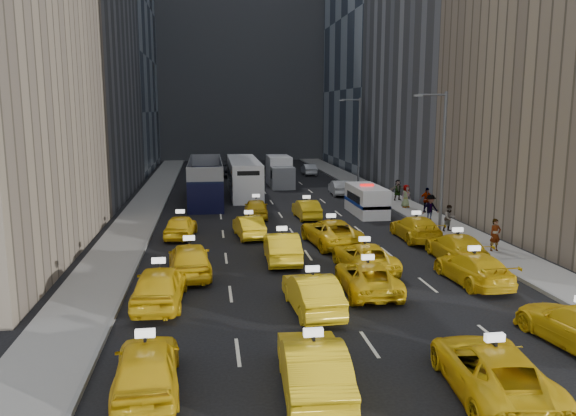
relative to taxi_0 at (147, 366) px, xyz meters
name	(u,v)px	position (x,y,z in m)	size (l,w,h in m)	color
ground	(342,305)	(7.18, 6.28, -0.77)	(160.00, 160.00, 0.00)	black
sidewalk_west	(146,206)	(-3.32, 31.28, -0.70)	(3.00, 90.00, 0.15)	gray
sidewalk_east	(392,200)	(17.68, 31.28, -0.70)	(3.00, 90.00, 0.15)	gray
curb_west	(164,206)	(-1.87, 31.28, -0.68)	(0.15, 90.00, 0.18)	slate
curb_east	(376,201)	(16.23, 31.28, -0.68)	(0.15, 90.00, 0.18)	slate
building_west_far	(81,2)	(-13.32, 60.28, 20.23)	(16.00, 22.00, 42.00)	#2D3847
building_backdrop	(239,33)	(7.18, 78.28, 19.23)	(30.00, 12.00, 40.00)	slate
streetlight_near	(441,158)	(16.36, 18.28, 4.15)	(2.15, 0.22, 9.00)	#595B60
streetlight_far	(358,140)	(16.36, 38.28, 4.15)	(2.15, 0.22, 9.00)	#595B60
taxi_0	(147,366)	(0.00, 0.00, 0.00)	(1.82, 4.52, 1.54)	yellow
taxi_1	(313,367)	(4.64, -0.76, 0.03)	(1.70, 4.88, 1.61)	yellow
taxi_2	(492,369)	(9.63, -1.48, -0.04)	(2.43, 5.27, 1.46)	yellow
taxi_4	(160,285)	(-0.24, 7.29, 0.06)	(1.97, 4.89, 1.67)	yellow
taxi_5	(312,293)	(5.82, 5.72, -0.01)	(1.61, 4.63, 1.52)	yellow
taxi_6	(367,277)	(8.64, 7.71, -0.09)	(2.25, 4.89, 1.36)	yellow
taxi_7	(473,268)	(13.81, 8.23, -0.05)	(2.03, 4.99, 1.45)	yellow
taxi_8	(190,259)	(0.86, 11.24, 0.06)	(1.96, 4.86, 1.66)	yellow
taxi_9	(282,247)	(5.58, 13.17, 0.02)	(1.66, 4.77, 1.57)	yellow
taxi_10	(364,257)	(9.43, 11.03, -0.08)	(2.28, 4.95, 1.38)	yellow
taxi_11	(457,248)	(14.68, 11.86, -0.02)	(2.11, 5.19, 1.51)	yellow
taxi_12	(181,226)	(0.04, 19.65, -0.05)	(1.70, 4.24, 1.44)	yellow
taxi_13	(249,226)	(4.27, 19.13, -0.08)	(1.46, 4.19, 1.38)	yellow
taxi_14	(331,232)	(8.94, 16.49, 0.00)	(2.54, 5.51, 1.53)	yellow
taxi_15	(416,228)	(14.37, 16.98, -0.03)	(2.07, 5.10, 1.48)	yellow
taxi_16	(256,208)	(5.26, 25.39, -0.05)	(1.70, 4.23, 1.44)	yellow
taxi_17	(306,209)	(8.91, 24.68, -0.08)	(1.46, 4.18, 1.38)	yellow
nypd_van	(367,201)	(13.71, 25.62, 0.29)	(2.68, 5.65, 2.34)	white
double_decker	(206,181)	(1.57, 33.40, 1.01)	(3.19, 12.39, 3.58)	black
city_bus	(244,177)	(5.11, 37.22, 0.86)	(4.35, 12.96, 3.29)	white
box_truck	(280,172)	(9.20, 42.52, 0.73)	(3.11, 6.94, 3.06)	white
misc_car_0	(339,188)	(13.90, 35.59, -0.09)	(1.44, 4.13, 1.36)	#B6BABE
misc_car_1	(204,177)	(1.38, 45.27, 0.00)	(2.55, 5.53, 1.54)	black
misc_car_2	(271,169)	(9.49, 53.00, -0.07)	(1.97, 4.85, 1.41)	slate
misc_car_3	(228,170)	(4.11, 51.16, 0.03)	(1.90, 4.71, 1.61)	black
misc_car_4	(309,169)	(13.96, 51.85, -0.09)	(1.44, 4.12, 1.36)	#A9ABB0
pedestrian_0	(495,235)	(17.52, 13.20, 0.29)	(0.66, 0.43, 1.81)	gray
pedestrian_1	(449,218)	(17.15, 18.39, 0.24)	(0.84, 0.46, 1.72)	gray
pedestrian_2	(430,208)	(17.10, 21.45, 0.34)	(1.25, 0.51, 1.93)	gray
pedestrian_3	(426,200)	(18.29, 25.13, 0.32)	(1.10, 0.50, 1.88)	gray
pedestrian_4	(406,196)	(17.46, 27.37, 0.30)	(0.90, 0.49, 1.83)	gray
pedestrian_5	(398,190)	(18.00, 30.92, 0.27)	(1.65, 0.47, 1.78)	gray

